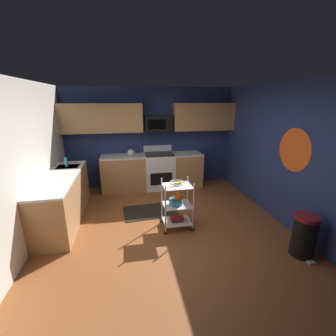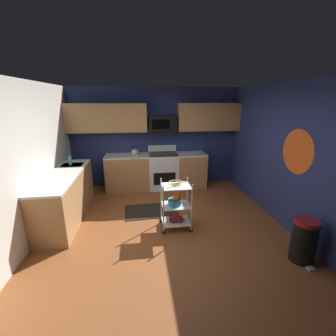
# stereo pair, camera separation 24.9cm
# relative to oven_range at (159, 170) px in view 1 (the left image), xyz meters

# --- Properties ---
(floor) EXTENTS (4.40, 4.80, 0.04)m
(floor) POSITION_rel_oven_range_xyz_m (-0.18, -2.10, -0.50)
(floor) COLOR brown
(floor) RESTS_ON ground
(wall_back) EXTENTS (4.52, 0.06, 2.60)m
(wall_back) POSITION_rel_oven_range_xyz_m (-0.18, 0.33, 0.82)
(wall_back) COLOR navy
(wall_back) RESTS_ON ground
(wall_left) EXTENTS (0.06, 4.80, 2.60)m
(wall_left) POSITION_rel_oven_range_xyz_m (-2.41, -2.10, 0.82)
(wall_left) COLOR silver
(wall_left) RESTS_ON ground
(wall_right) EXTENTS (0.06, 4.80, 2.60)m
(wall_right) POSITION_rel_oven_range_xyz_m (2.05, -2.10, 0.82)
(wall_right) COLOR navy
(wall_right) RESTS_ON ground
(wall_flower_decal) EXTENTS (0.00, 0.76, 0.76)m
(wall_flower_decal) POSITION_rel_oven_range_xyz_m (2.02, -2.34, 0.97)
(wall_flower_decal) COLOR #E5591E
(counter_run) EXTENTS (3.51, 2.77, 0.92)m
(counter_run) POSITION_rel_oven_range_xyz_m (-1.05, -0.63, -0.01)
(counter_run) COLOR #B27F4C
(counter_run) RESTS_ON ground
(oven_range) EXTENTS (0.76, 0.65, 1.10)m
(oven_range) POSITION_rel_oven_range_xyz_m (0.00, 0.00, 0.00)
(oven_range) COLOR white
(oven_range) RESTS_ON ground
(upper_cabinets) EXTENTS (4.40, 0.33, 0.70)m
(upper_cabinets) POSITION_rel_oven_range_xyz_m (-0.22, 0.13, 1.37)
(upper_cabinets) COLOR #B27F4C
(microwave) EXTENTS (0.70, 0.39, 0.40)m
(microwave) POSITION_rel_oven_range_xyz_m (-0.00, 0.10, 1.22)
(microwave) COLOR black
(rolling_cart) EXTENTS (0.57, 0.42, 0.91)m
(rolling_cart) POSITION_rel_oven_range_xyz_m (0.02, -2.06, -0.03)
(rolling_cart) COLOR silver
(rolling_cart) RESTS_ON ground
(fruit_bowl) EXTENTS (0.27, 0.27, 0.07)m
(fruit_bowl) POSITION_rel_oven_range_xyz_m (0.02, -2.06, 0.40)
(fruit_bowl) COLOR silver
(fruit_bowl) RESTS_ON rolling_cart
(mixing_bowl_large) EXTENTS (0.25, 0.25, 0.11)m
(mixing_bowl_large) POSITION_rel_oven_range_xyz_m (-0.01, -2.06, 0.04)
(mixing_bowl_large) COLOR #338CBF
(mixing_bowl_large) RESTS_ON rolling_cart
(mixing_bowl_small) EXTENTS (0.18, 0.18, 0.08)m
(mixing_bowl_small) POSITION_rel_oven_range_xyz_m (0.04, -2.05, 0.14)
(mixing_bowl_small) COLOR orange
(mixing_bowl_small) RESTS_ON rolling_cart
(book_stack) EXTENTS (0.26, 0.16, 0.07)m
(book_stack) POSITION_rel_oven_range_xyz_m (0.02, -2.06, -0.31)
(book_stack) COLOR #1E4C8C
(book_stack) RESTS_ON rolling_cart
(kettle) EXTENTS (0.21, 0.18, 0.26)m
(kettle) POSITION_rel_oven_range_xyz_m (-0.73, -0.00, 0.52)
(kettle) COLOR beige
(kettle) RESTS_ON counter_run
(dish_soap_bottle) EXTENTS (0.06, 0.06, 0.20)m
(dish_soap_bottle) POSITION_rel_oven_range_xyz_m (-2.11, -0.77, 0.54)
(dish_soap_bottle) COLOR #2D8CBF
(dish_soap_bottle) RESTS_ON counter_run
(trash_can) EXTENTS (0.34, 0.42, 0.66)m
(trash_can) POSITION_rel_oven_range_xyz_m (1.72, -3.18, -0.15)
(trash_can) COLOR black
(trash_can) RESTS_ON ground
(floor_rug) EXTENTS (1.14, 0.77, 0.01)m
(floor_rug) POSITION_rel_oven_range_xyz_m (-0.41, -1.36, -0.47)
(floor_rug) COLOR black
(floor_rug) RESTS_ON ground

